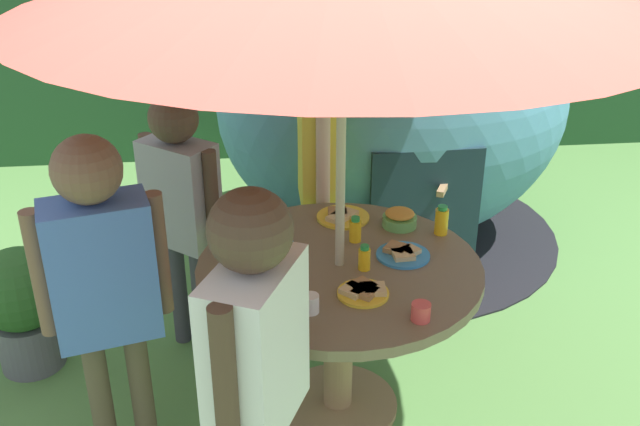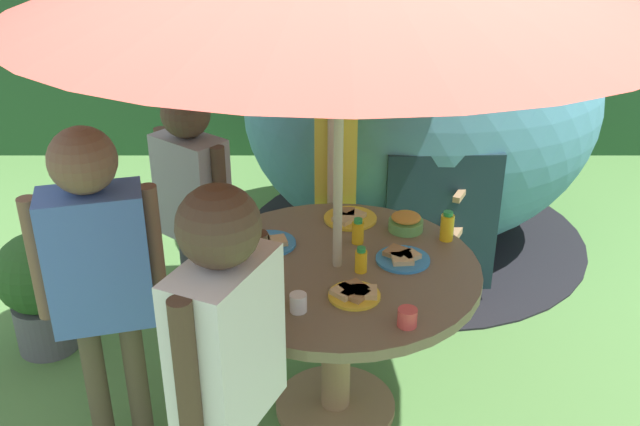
# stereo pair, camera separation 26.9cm
# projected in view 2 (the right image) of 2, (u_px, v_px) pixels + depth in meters

# --- Properties ---
(ground_plane) EXTENTS (10.00, 10.00, 0.02)m
(ground_plane) POSITION_uv_depth(u_px,v_px,m) (337.00, 409.00, 3.22)
(ground_plane) COLOR #548442
(hedge_backdrop) EXTENTS (9.00, 0.70, 1.87)m
(hedge_backdrop) POSITION_uv_depth(u_px,v_px,m) (330.00, 31.00, 5.82)
(hedge_backdrop) COLOR #234C28
(hedge_backdrop) RESTS_ON ground_plane
(garden_table) EXTENTS (1.15, 1.15, 0.73)m
(garden_table) POSITION_uv_depth(u_px,v_px,m) (338.00, 296.00, 2.96)
(garden_table) COLOR #93704C
(garden_table) RESTS_ON ground_plane
(wooden_chair) EXTENTS (0.63, 0.60, 1.02)m
(wooden_chair) POSITION_uv_depth(u_px,v_px,m) (432.00, 188.00, 3.97)
(wooden_chair) COLOR tan
(wooden_chair) RESTS_ON ground_plane
(dome_tent) EXTENTS (2.23, 2.23, 1.73)m
(dome_tent) POSITION_uv_depth(u_px,v_px,m) (423.00, 107.00, 4.30)
(dome_tent) COLOR teal
(dome_tent) RESTS_ON ground_plane
(potted_plant) EXTENTS (0.40, 0.40, 0.62)m
(potted_plant) POSITION_uv_depth(u_px,v_px,m) (41.00, 287.00, 3.48)
(potted_plant) COLOR #595960
(potted_plant) RESTS_ON ground_plane
(child_in_yellow_shirt) EXTENTS (0.24, 0.47, 1.38)m
(child_in_yellow_shirt) POSITION_uv_depth(u_px,v_px,m) (337.00, 154.00, 3.56)
(child_in_yellow_shirt) COLOR #3F3F47
(child_in_yellow_shirt) RESTS_ON ground_plane
(child_in_grey_shirt) EXTENTS (0.38, 0.36, 1.29)m
(child_in_grey_shirt) POSITION_uv_depth(u_px,v_px,m) (193.00, 188.00, 3.34)
(child_in_grey_shirt) COLOR #3F3F47
(child_in_grey_shirt) RESTS_ON ground_plane
(child_in_blue_shirt) EXTENTS (0.46, 0.28, 1.39)m
(child_in_blue_shirt) POSITION_uv_depth(u_px,v_px,m) (99.00, 259.00, 2.63)
(child_in_blue_shirt) COLOR brown
(child_in_blue_shirt) RESTS_ON ground_plane
(child_in_white_shirt) EXTENTS (0.34, 0.44, 1.41)m
(child_in_white_shirt) POSITION_uv_depth(u_px,v_px,m) (228.00, 343.00, 2.15)
(child_in_white_shirt) COLOR brown
(child_in_white_shirt) RESTS_ON ground_plane
(snack_bowl) EXTENTS (0.15, 0.15, 0.08)m
(snack_bowl) POSITION_uv_depth(u_px,v_px,m) (407.00, 222.00, 3.15)
(snack_bowl) COLOR #66B259
(snack_bowl) RESTS_ON garden_table
(plate_far_right) EXTENTS (0.22, 0.22, 0.03)m
(plate_far_right) POSITION_uv_depth(u_px,v_px,m) (404.00, 258.00, 2.92)
(plate_far_right) COLOR #338CD8
(plate_far_right) RESTS_ON garden_table
(plate_front_edge) EXTENTS (0.24, 0.24, 0.03)m
(plate_front_edge) POSITION_uv_depth(u_px,v_px,m) (240.00, 283.00, 2.75)
(plate_front_edge) COLOR red
(plate_front_edge) RESTS_ON garden_table
(plate_near_right) EXTENTS (0.19, 0.19, 0.03)m
(plate_near_right) POSITION_uv_depth(u_px,v_px,m) (356.00, 293.00, 2.68)
(plate_near_right) COLOR yellow
(plate_near_right) RESTS_ON garden_table
(plate_center_front) EXTENTS (0.23, 0.23, 0.03)m
(plate_center_front) POSITION_uv_depth(u_px,v_px,m) (271.00, 243.00, 3.04)
(plate_center_front) COLOR #338CD8
(plate_center_front) RESTS_ON garden_table
(plate_mid_left) EXTENTS (0.24, 0.24, 0.03)m
(plate_mid_left) POSITION_uv_depth(u_px,v_px,m) (351.00, 217.00, 3.25)
(plate_mid_left) COLOR yellow
(plate_mid_left) RESTS_ON garden_table
(juice_bottle_near_left) EXTENTS (0.05, 0.05, 0.11)m
(juice_bottle_near_left) POSITION_uv_depth(u_px,v_px,m) (359.00, 232.00, 3.04)
(juice_bottle_near_left) COLOR yellow
(juice_bottle_near_left) RESTS_ON garden_table
(juice_bottle_far_left) EXTENTS (0.06, 0.06, 0.10)m
(juice_bottle_far_left) POSITION_uv_depth(u_px,v_px,m) (243.00, 311.00, 2.52)
(juice_bottle_far_left) COLOR yellow
(juice_bottle_far_left) RESTS_ON garden_table
(juice_bottle_center_back) EXTENTS (0.06, 0.06, 0.13)m
(juice_bottle_center_back) POSITION_uv_depth(u_px,v_px,m) (449.00, 227.00, 3.06)
(juice_bottle_center_back) COLOR yellow
(juice_bottle_center_back) RESTS_ON garden_table
(juice_bottle_mid_right) EXTENTS (0.05, 0.05, 0.11)m
(juice_bottle_mid_right) POSITION_uv_depth(u_px,v_px,m) (362.00, 260.00, 2.83)
(juice_bottle_mid_right) COLOR yellow
(juice_bottle_mid_right) RESTS_ON garden_table
(juice_bottle_back_edge) EXTENTS (0.06, 0.06, 0.12)m
(juice_bottle_back_edge) POSITION_uv_depth(u_px,v_px,m) (275.00, 292.00, 2.62)
(juice_bottle_back_edge) COLOR yellow
(juice_bottle_back_edge) RESTS_ON garden_table
(juice_bottle_spot_a) EXTENTS (0.05, 0.05, 0.13)m
(juice_bottle_spot_a) POSITION_uv_depth(u_px,v_px,m) (228.00, 249.00, 2.89)
(juice_bottle_spot_a) COLOR yellow
(juice_bottle_spot_a) RESTS_ON garden_table
(cup_near) EXTENTS (0.07, 0.07, 0.07)m
(cup_near) POSITION_uv_depth(u_px,v_px,m) (409.00, 318.00, 2.51)
(cup_near) COLOR #E04C47
(cup_near) RESTS_ON garden_table
(cup_far) EXTENTS (0.06, 0.06, 0.07)m
(cup_far) POSITION_uv_depth(u_px,v_px,m) (300.00, 303.00, 2.59)
(cup_far) COLOR white
(cup_far) RESTS_ON garden_table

